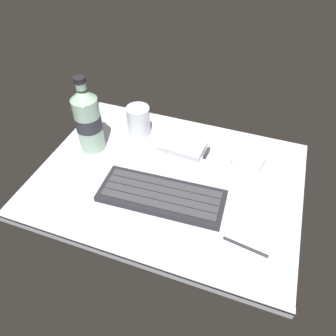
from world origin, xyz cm
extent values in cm
cube|color=silver|center=(0.00, 0.00, -1.00)|extent=(64.00, 48.00, 2.00)
cube|color=silver|center=(0.00, -23.40, 0.40)|extent=(64.00, 1.20, 0.80)
cube|color=#232328|center=(0.95, -6.96, 0.70)|extent=(29.52, 12.45, 1.40)
cube|color=#3D3D42|center=(0.78, -3.66, 1.55)|extent=(26.75, 3.35, 0.30)
cube|color=#3D3D42|center=(0.89, -5.86, 1.55)|extent=(26.75, 3.35, 0.30)
cube|color=#3D3D42|center=(1.00, -8.06, 1.55)|extent=(26.75, 3.35, 0.30)
cube|color=#3D3D42|center=(1.11, -10.26, 1.55)|extent=(26.75, 3.35, 0.30)
cube|color=#B7BABF|center=(0.50, 11.50, 0.70)|extent=(12.55, 8.51, 1.40)
cube|color=silver|center=(0.50, 11.50, 1.45)|extent=(8.83, 6.56, 0.10)
cube|color=#333338|center=(6.88, 11.00, 0.70)|extent=(1.09, 3.85, 1.12)
cylinder|color=silver|center=(-13.57, 13.61, 4.25)|extent=(6.40, 6.40, 8.50)
cylinder|color=yellow|center=(-13.57, 13.61, 3.26)|extent=(5.50, 5.50, 6.12)
cylinder|color=#9EC1A8|center=(-22.99, 3.90, 7.50)|extent=(6.60, 6.60, 15.00)
cone|color=#9EC1A8|center=(-22.99, 3.90, 16.40)|extent=(6.60, 6.60, 2.80)
cylinder|color=#9EC1A8|center=(-22.99, 3.90, 18.70)|extent=(2.51, 2.51, 1.80)
cylinder|color=black|center=(-22.99, 3.90, 20.20)|extent=(2.77, 2.77, 1.20)
cylinder|color=#2D2D38|center=(-22.99, 3.90, 8.25)|extent=(6.73, 6.73, 3.80)
cube|color=white|center=(18.02, 11.33, 1.20)|extent=(8.21, 7.22, 2.40)
cylinder|color=#26262B|center=(21.53, -13.48, 0.35)|extent=(9.50, 2.08, 0.70)
camera|label=1|loc=(18.63, -52.01, 57.14)|focal=34.32mm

